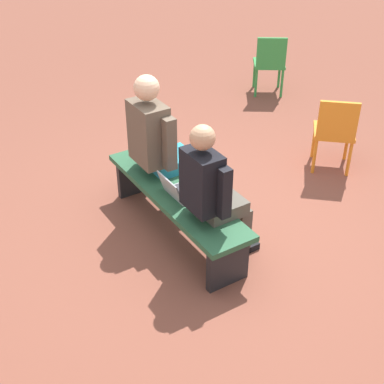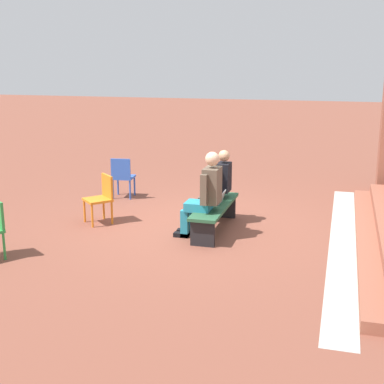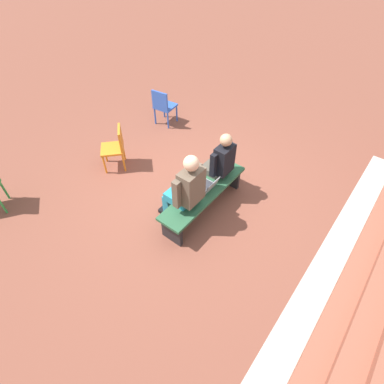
% 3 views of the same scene
% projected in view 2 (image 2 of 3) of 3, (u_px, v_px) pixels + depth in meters
% --- Properties ---
extents(ground_plane, '(60.00, 60.00, 0.00)m').
position_uv_depth(ground_plane, '(197.00, 226.00, 9.14)').
color(ground_plane, brown).
extents(concrete_strip, '(6.74, 0.40, 0.01)m').
position_uv_depth(concrete_strip, '(343.00, 241.00, 8.37)').
color(concrete_strip, '#B7B2A8').
rests_on(concrete_strip, ground).
extents(bench, '(1.80, 0.44, 0.45)m').
position_uv_depth(bench, '(215.00, 210.00, 8.84)').
color(bench, '#285638').
rests_on(bench, ground).
extents(person_student, '(0.51, 0.64, 1.28)m').
position_uv_depth(person_student, '(218.00, 184.00, 9.21)').
color(person_student, '#4C473D').
rests_on(person_student, ground).
extents(person_adult, '(0.57, 0.72, 1.39)m').
position_uv_depth(person_adult, '(205.00, 193.00, 8.41)').
color(person_adult, teal).
rests_on(person_adult, ground).
extents(laptop, '(0.32, 0.29, 0.21)m').
position_uv_depth(laptop, '(217.00, 200.00, 8.87)').
color(laptop, '#9EA0A5').
rests_on(laptop, bench).
extents(plastic_chair_near_bench_left, '(0.59, 0.59, 0.84)m').
position_uv_depth(plastic_chair_near_bench_left, '(102.00, 196.00, 9.26)').
color(plastic_chair_near_bench_left, orange).
rests_on(plastic_chair_near_bench_left, ground).
extents(plastic_chair_by_pillar, '(0.47, 0.47, 0.84)m').
position_uv_depth(plastic_chair_by_pillar, '(122.00, 175.00, 10.91)').
color(plastic_chair_by_pillar, '#2D56B7').
rests_on(plastic_chair_by_pillar, ground).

